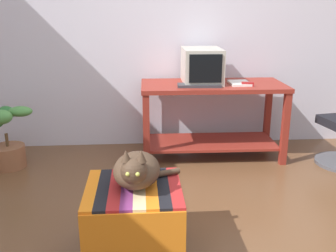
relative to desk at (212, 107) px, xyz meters
The scene contains 10 objects.
back_wall 1.04m from the desk, 136.81° to the left, with size 8.00×0.10×2.60m, color silver.
desk is the anchor object (origin of this frame).
tv_monitor 0.41m from the desk, 146.14° to the left, with size 0.37×0.50×0.33m.
keyboard 0.32m from the desk, 138.47° to the right, with size 0.40×0.15×0.02m, color #333338.
book 0.35m from the desk, 11.54° to the right, with size 0.19×0.25×0.02m, color white.
ottoman_with_blanket 1.77m from the desk, 115.45° to the right, with size 0.56×0.54×0.44m.
cat 1.72m from the desk, 114.96° to the right, with size 0.42×0.41×0.27m.
potted_plant 1.95m from the desk, behind, with size 0.48×0.35×0.58m.
stapler 0.42m from the desk, 27.36° to the right, with size 0.04×0.11×0.04m, color #A31E1E.
pen 0.39m from the desk, ahead, with size 0.01×0.01×0.14m, color #B7B7BC.
Camera 1 is at (-0.22, -2.00, 1.43)m, focal length 41.22 mm.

